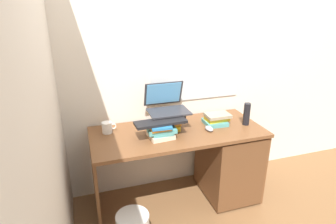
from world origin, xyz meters
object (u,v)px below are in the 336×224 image
at_px(book_stack_keyboard_riser, 161,131).
at_px(computer_mouse, 209,129).
at_px(mug, 107,128).
at_px(water_bottle, 247,114).
at_px(book_stack_side, 216,119).
at_px(desk, 217,158).
at_px(book_stack_tall, 169,120).
at_px(laptop, 167,104).
at_px(keyboard, 161,122).

relative_size(book_stack_keyboard_riser, computer_mouse, 2.29).
relative_size(mug, water_bottle, 0.61).
relative_size(book_stack_side, computer_mouse, 2.19).
xyz_separation_m(book_stack_keyboard_riser, book_stack_side, (0.56, 0.11, -0.01)).
distance_m(desk, book_stack_side, 0.38).
bearing_deg(computer_mouse, book_stack_tall, 156.41).
height_order(laptop, mug, laptop).
height_order(book_stack_tall, keyboard, book_stack_tall).
distance_m(computer_mouse, mug, 0.87).
relative_size(book_stack_keyboard_riser, mug, 1.95).
height_order(desk, computer_mouse, computer_mouse).
xyz_separation_m(mug, water_bottle, (1.21, -0.21, 0.05)).
bearing_deg(desk, laptop, 161.47).
bearing_deg(book_stack_side, mug, 172.97).
distance_m(book_stack_keyboard_riser, keyboard, 0.08).
relative_size(desk, mug, 12.19).
distance_m(book_stack_side, keyboard, 0.58).
distance_m(desk, keyboard, 0.73).
bearing_deg(book_stack_side, book_stack_tall, 175.87).
height_order(book_stack_tall, book_stack_keyboard_riser, book_stack_tall).
distance_m(book_stack_keyboard_riser, mug, 0.47).
height_order(desk, book_stack_keyboard_riser, book_stack_keyboard_riser).
bearing_deg(book_stack_side, desk, -87.65).
height_order(book_stack_tall, water_bottle, water_bottle).
bearing_deg(mug, book_stack_keyboard_riser, -29.29).
bearing_deg(book_stack_tall, desk, -10.87).
relative_size(computer_mouse, mug, 0.85).
distance_m(book_stack_keyboard_riser, computer_mouse, 0.44).
height_order(laptop, computer_mouse, laptop).
height_order(desk, mug, mug).
distance_m(desk, computer_mouse, 0.37).
distance_m(book_stack_tall, book_stack_side, 0.44).
distance_m(desk, book_stack_tall, 0.61).
bearing_deg(book_stack_keyboard_riser, laptop, 60.85).
bearing_deg(mug, book_stack_side, -7.03).
height_order(desk, keyboard, keyboard).
xyz_separation_m(keyboard, water_bottle, (0.81, 0.02, -0.04)).
xyz_separation_m(laptop, water_bottle, (0.69, -0.19, -0.11)).
height_order(laptop, keyboard, laptop).
xyz_separation_m(book_stack_tall, laptop, (-0.00, 0.06, 0.13)).
bearing_deg(water_bottle, computer_mouse, -177.41).
distance_m(book_stack_keyboard_riser, book_stack_side, 0.57).
bearing_deg(water_bottle, mug, 170.20).
distance_m(laptop, mug, 0.55).
distance_m(laptop, keyboard, 0.25).
distance_m(book_stack_tall, mug, 0.53).
bearing_deg(computer_mouse, desk, 23.90).
bearing_deg(mug, water_bottle, -9.80).
relative_size(desk, keyboard, 3.55).
height_order(book_stack_keyboard_riser, keyboard, keyboard).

